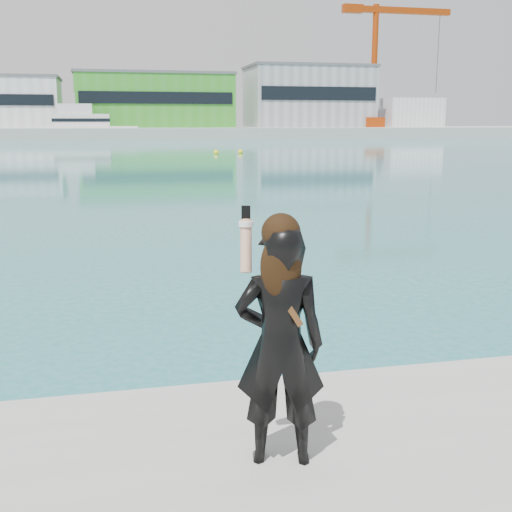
{
  "coord_description": "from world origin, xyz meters",
  "views": [
    {
      "loc": [
        -1.47,
        -4.23,
        3.04
      ],
      "look_at": [
        -0.43,
        0.3,
        2.07
      ],
      "focal_mm": 45.0,
      "sensor_mm": 36.0,
      "label": 1
    }
  ],
  "objects": [
    {
      "name": "far_quay",
      "position": [
        0.0,
        130.0,
        1.0
      ],
      "size": [
        320.0,
        40.0,
        2.0
      ],
      "primitive_type": "cube",
      "color": "#9E9E99",
      "rests_on": "ground"
    },
    {
      "name": "warehouse_green",
      "position": [
        8.0,
        127.98,
        7.26
      ],
      "size": [
        30.6,
        16.36,
        10.5
      ],
      "color": "green",
      "rests_on": "far_quay"
    },
    {
      "name": "warehouse_grey_right",
      "position": [
        40.0,
        127.98,
        8.26
      ],
      "size": [
        25.5,
        15.35,
        12.5
      ],
      "color": "gray",
      "rests_on": "far_quay"
    },
    {
      "name": "ancillary_shed",
      "position": [
        62.0,
        126.0,
        5.0
      ],
      "size": [
        12.0,
        10.0,
        6.0
      ],
      "primitive_type": "cube",
      "color": "silver",
      "rests_on": "far_quay"
    },
    {
      "name": "dock_crane",
      "position": [
        53.2,
        122.0,
        15.07
      ],
      "size": [
        23.0,
        4.0,
        24.0
      ],
      "color": "#BE3A0B",
      "rests_on": "far_quay"
    },
    {
      "name": "flagpole_right",
      "position": [
        22.09,
        121.0,
        6.54
      ],
      "size": [
        1.28,
        0.16,
        8.0
      ],
      "color": "silver",
      "rests_on": "far_quay"
    },
    {
      "name": "motor_yacht",
      "position": [
        -5.3,
        115.83,
        2.28
      ],
      "size": [
        17.43,
        4.91,
        8.13
      ],
      "rotation": [
        0.0,
        0.0,
        0.0
      ],
      "color": "white",
      "rests_on": "ground"
    },
    {
      "name": "buoy_near",
      "position": [
        8.75,
        57.8,
        0.0
      ],
      "size": [
        0.5,
        0.5,
        0.5
      ],
      "primitive_type": "sphere",
      "color": "#F9EE0D",
      "rests_on": "ground"
    },
    {
      "name": "buoy_extra",
      "position": [
        11.34,
        58.62,
        0.0
      ],
      "size": [
        0.5,
        0.5,
        0.5
      ],
      "primitive_type": "sphere",
      "color": "#F9EE0D",
      "rests_on": "ground"
    },
    {
      "name": "woman",
      "position": [
        -0.43,
        -0.4,
        1.66
      ],
      "size": [
        0.66,
        0.5,
        1.71
      ],
      "rotation": [
        0.0,
        0.0,
        2.93
      ],
      "color": "black",
      "rests_on": "near_quay"
    }
  ]
}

